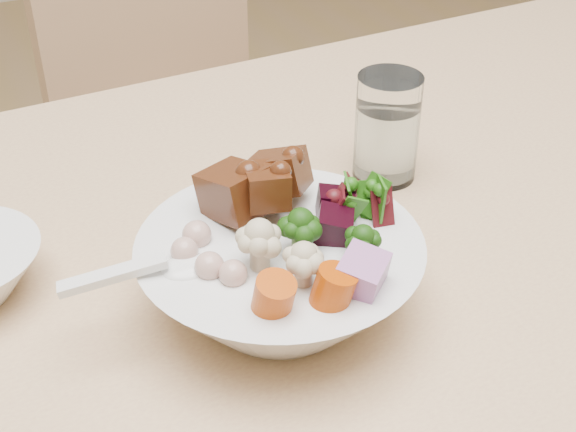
{
  "coord_description": "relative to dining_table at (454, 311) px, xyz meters",
  "views": [
    {
      "loc": [
        -0.26,
        -0.44,
        1.16
      ],
      "look_at": [
        -0.04,
        0.02,
        0.81
      ],
      "focal_mm": 50.0,
      "sensor_mm": 36.0,
      "label": 1
    }
  ],
  "objects": [
    {
      "name": "food_bowl",
      "position": [
        -0.18,
        -0.0,
        0.11
      ],
      "size": [
        0.22,
        0.22,
        0.12
      ],
      "color": "white",
      "rests_on": "dining_table"
    },
    {
      "name": "chair_far",
      "position": [
        -0.02,
        0.69,
        -0.2
      ],
      "size": [
        0.46,
        0.46,
        0.83
      ],
      "rotation": [
        0.0,
        0.0,
        0.22
      ],
      "color": "tan",
      "rests_on": "ground"
    },
    {
      "name": "water_glass",
      "position": [
        -0.0,
        0.13,
        0.12
      ],
      "size": [
        0.06,
        0.06,
        0.11
      ],
      "color": "white",
      "rests_on": "dining_table"
    },
    {
      "name": "dining_table",
      "position": [
        0.0,
        0.0,
        0.0
      ],
      "size": [
        1.62,
        0.95,
        0.74
      ],
      "rotation": [
        0.0,
        0.0,
        0.04
      ],
      "color": "#D9B680",
      "rests_on": "ground"
    },
    {
      "name": "soup_spoon",
      "position": [
        -0.27,
        -0.0,
        0.14
      ],
      "size": [
        0.11,
        0.04,
        0.02
      ],
      "rotation": [
        0.0,
        0.0,
        -0.18
      ],
      "color": "white",
      "rests_on": "food_bowl"
    }
  ]
}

